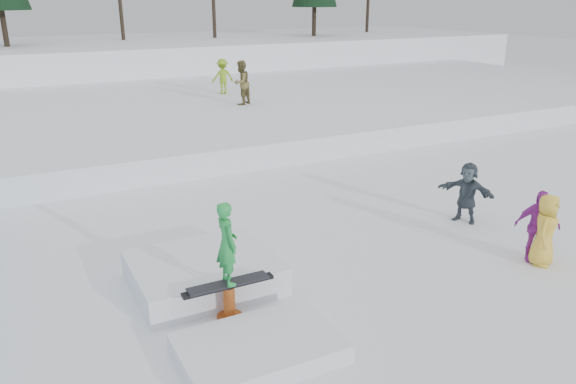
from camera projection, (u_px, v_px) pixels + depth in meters
name	position (u px, v px, depth m)	size (l,w,h in m)	color
ground	(312.00, 280.00, 10.84)	(120.00, 120.00, 0.00)	white
snow_berm	(79.00, 62.00, 35.59)	(60.00, 14.00, 2.40)	white
snow_midrise	(129.00, 113.00, 24.12)	(50.00, 18.00, 0.80)	white
walker_olive	(241.00, 83.00, 23.56)	(0.89, 0.70, 1.84)	brown
walker_ygreen	(223.00, 76.00, 26.22)	(1.04, 0.60, 1.60)	#77A41B
spectator_purple	(537.00, 226.00, 11.42)	(0.89, 0.37, 1.53)	purple
spectator_yellow	(545.00, 230.00, 11.26)	(0.73, 0.48, 1.50)	yellow
spectator_dark	(467.00, 192.00, 13.43)	(1.37, 0.44, 1.48)	#39444D
jib_rail_feature	(217.00, 288.00, 9.94)	(2.60, 4.40, 2.11)	white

